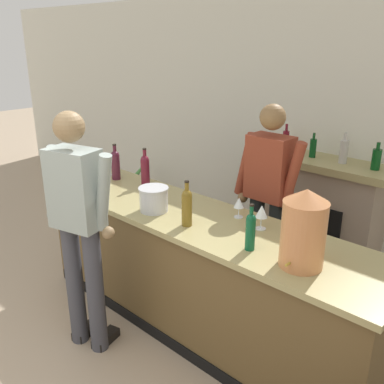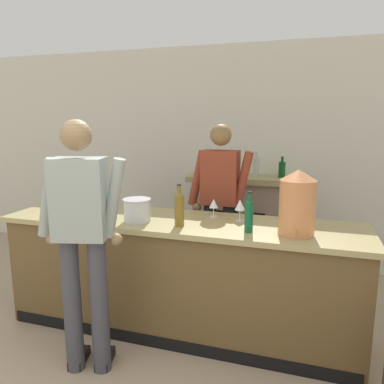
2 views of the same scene
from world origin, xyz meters
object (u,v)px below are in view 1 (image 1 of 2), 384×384
Objects in this scene: wine_bottle_port_short at (187,206)px; wine_glass_mid_counter at (108,164)px; person_customer at (79,225)px; ice_bucket_steel at (154,199)px; fireplace_stone at (321,213)px; wine_bottle_burgundy_dark at (250,230)px; wine_bottle_cabernet_heavy at (145,169)px; wine_bottle_riesling_slim at (115,164)px; potted_plant_corner at (136,191)px; wine_glass_back_row at (239,204)px; person_bartender at (267,199)px; copper_dispenser at (304,228)px; wine_glass_by_dispenser at (262,212)px.

wine_glass_mid_counter is at bearing 166.20° from wine_bottle_port_short.
person_customer is 0.61m from ice_bucket_steel.
fireplace_stone is 1.91m from ice_bucket_steel.
wine_bottle_cabernet_heavy is (-1.45, 0.39, 0.02)m from wine_bottle_burgundy_dark.
wine_bottle_riesling_slim reaches higher than wine_bottle_port_short.
wine_glass_mid_counter is (-1.39, 0.34, -0.03)m from wine_bottle_port_short.
potted_plant_corner is 2.04× the size of wine_bottle_riesling_slim.
wine_glass_mid_counter is (-1.94, 0.34, -0.02)m from wine_bottle_burgundy_dark.
wine_bottle_burgundy_dark reaches higher than wine_glass_back_row.
wine_glass_back_row is at bearing 63.43° from wine_bottle_port_short.
wine_bottle_port_short is (0.90, -0.39, -0.00)m from wine_bottle_cabernet_heavy.
person_bartender is 1.14m from copper_dispenser.
wine_bottle_port_short is at bearing -31.77° from potted_plant_corner.
wine_bottle_cabernet_heavy is at bearing 156.45° from wine_bottle_port_short.
potted_plant_corner is at bearing 134.53° from wine_bottle_riesling_slim.
wine_bottle_cabernet_heavy is (-1.09, -1.39, 0.56)m from fireplace_stone.
ice_bucket_steel is at bearing -35.96° from potted_plant_corner.
fireplace_stone is 1.87m from wine_bottle_port_short.
wine_bottle_cabernet_heavy reaches higher than wine_bottle_burgundy_dark.
person_bartender is 5.20× the size of wine_bottle_riesling_slim.
copper_dispenser reaches higher than ice_bucket_steel.
fireplace_stone reaches higher than wine_glass_back_row.
wine_bottle_riesling_slim is at bearing -158.40° from person_bartender.
wine_bottle_riesling_slim is 1.27m from wine_bottle_port_short.
ice_bucket_steel is (1.99, -1.44, 0.80)m from potted_plant_corner.
copper_dispenser is at bearing -46.41° from person_bartender.
copper_dispenser is (1.42, 0.61, 0.22)m from person_customer.
wine_bottle_port_short is at bearing -177.25° from copper_dispenser.
person_customer is (1.85, -2.04, 0.73)m from potted_plant_corner.
potted_plant_corner is 3.87× the size of wine_glass_by_dispenser.
fireplace_stone reaches higher than wine_bottle_burgundy_dark.
wine_bottle_port_short is (0.38, -0.03, 0.05)m from ice_bucket_steel.
wine_bottle_burgundy_dark reaches higher than potted_plant_corner.
ice_bucket_steel is at bearing -179.19° from copper_dispenser.
wine_glass_mid_counter is at bearing 172.57° from copper_dispenser.
person_bartender is at bearing 58.41° from ice_bucket_steel.
copper_dispenser is at bearing -7.43° from wine_glass_mid_counter.
wine_bottle_cabernet_heavy is at bearing 165.07° from wine_bottle_burgundy_dark.
person_bartender reaches higher than wine_bottle_riesling_slim.
wine_bottle_port_short is at bearing -14.22° from wine_bottle_riesling_slim.
wine_bottle_port_short reaches higher than wine_bottle_burgundy_dark.
wine_bottle_port_short is at bearing -98.49° from person_bartender.
copper_dispenser reaches higher than wine_bottle_cabernet_heavy.
wine_bottle_riesling_slim is at bearing 179.98° from wine_glass_by_dispenser.
person_customer is at bearing -126.95° from wine_glass_back_row.
wine_glass_mid_counter is 0.91× the size of wine_glass_by_dispenser.
wine_glass_by_dispenser is (0.30, -0.54, 0.13)m from person_bartender.
wine_bottle_port_short is (-0.13, -0.85, 0.15)m from person_bartender.
wine_bottle_port_short reaches higher than potted_plant_corner.
person_bartender is 0.96m from wine_bottle_burgundy_dark.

